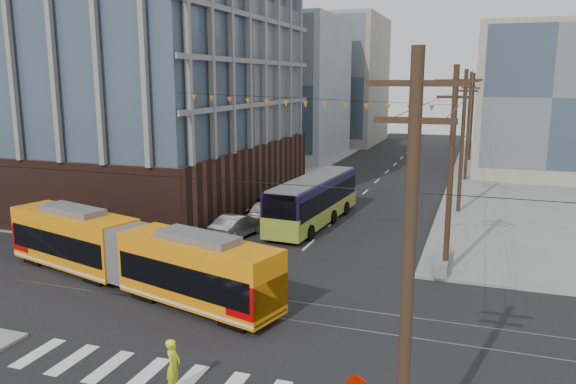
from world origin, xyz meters
name	(u,v)px	position (x,y,z in m)	size (l,w,h in m)	color
ground	(206,341)	(0.00, 0.00, 0.00)	(160.00, 160.00, 0.00)	slate
office_building	(95,31)	(-22.00, 23.00, 14.30)	(30.00, 25.00, 28.60)	#381E16
bg_bldg_nw_near	(271,89)	(-17.00, 52.00, 9.00)	(18.00, 16.00, 18.00)	#8C99A5
bg_bldg_ne_near	(545,101)	(16.00, 48.00, 8.00)	(14.00, 14.00, 16.00)	gray
bg_bldg_nw_far	(331,81)	(-14.00, 72.00, 10.00)	(16.00, 18.00, 20.00)	gray
bg_bldg_ne_far	(546,103)	(18.00, 68.00, 7.00)	(16.00, 16.00, 14.00)	#8C99A5
utility_pole_near	(408,289)	(8.50, -6.00, 5.50)	(0.30, 0.30, 11.00)	black
utility_pole_far	(472,118)	(8.50, 56.00, 5.50)	(0.30, 0.30, 11.00)	black
streetcar	(131,254)	(-6.32, 4.24, 1.68)	(17.48, 2.46, 3.37)	orange
city_bus	(314,200)	(-1.23, 19.24, 1.73)	(2.64, 12.20, 3.46)	black
parked_car_silver	(238,225)	(-5.05, 14.41, 0.76)	(1.61, 4.62, 1.52)	#B3B3B3
parked_car_white	(264,211)	(-4.98, 18.94, 0.70)	(1.97, 4.84, 1.40)	silver
parked_car_grey	(271,202)	(-5.65, 22.20, 0.63)	(2.08, 4.51, 1.25)	#4A4D56
pedestrian	(173,366)	(0.71, -3.65, 0.94)	(0.69, 0.45, 1.89)	#D6FF1A
jersey_barrier	(443,261)	(8.30, 12.14, 0.43)	(0.97, 4.31, 0.86)	slate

